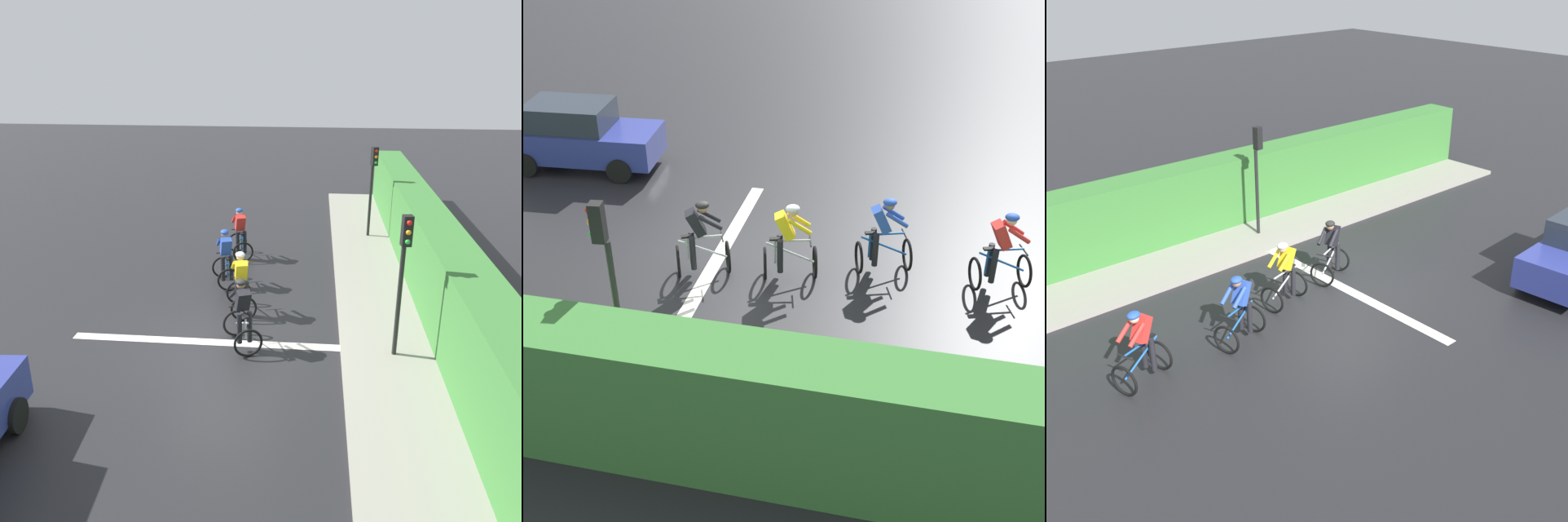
% 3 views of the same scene
% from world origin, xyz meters
% --- Properties ---
extents(ground_plane, '(80.00, 80.00, 0.00)m').
position_xyz_m(ground_plane, '(0.00, 0.00, 0.00)').
color(ground_plane, black).
extents(sidewalk_kerb, '(2.80, 25.19, 0.12)m').
position_xyz_m(sidewalk_kerb, '(4.25, 2.00, 0.06)').
color(sidewalk_kerb, gray).
rests_on(sidewalk_kerb, ground).
extents(stone_wall_low, '(0.44, 25.19, 0.68)m').
position_xyz_m(stone_wall_low, '(5.15, 2.00, 0.34)').
color(stone_wall_low, gray).
rests_on(stone_wall_low, ground).
extents(hedge_wall, '(1.10, 25.19, 2.18)m').
position_xyz_m(hedge_wall, '(5.45, 2.00, 1.09)').
color(hedge_wall, '#387533').
rests_on(hedge_wall, ground).
extents(road_marking_stop_line, '(7.00, 0.30, 0.01)m').
position_xyz_m(road_marking_stop_line, '(0.00, 0.09, 0.00)').
color(road_marking_stop_line, silver).
rests_on(road_marking_stop_line, ground).
extents(cyclist_lead, '(0.99, 1.24, 1.66)m').
position_xyz_m(cyclist_lead, '(-0.23, 5.89, 0.80)').
color(cyclist_lead, black).
rests_on(cyclist_lead, ground).
extents(cyclist_second, '(0.99, 1.24, 1.66)m').
position_xyz_m(cyclist_second, '(-0.34, 3.55, 0.80)').
color(cyclist_second, black).
rests_on(cyclist_second, ground).
extents(cyclist_mid, '(0.93, 1.22, 1.66)m').
position_xyz_m(cyclist_mid, '(0.34, 1.72, 0.80)').
color(cyclist_mid, black).
rests_on(cyclist_mid, ground).
extents(cyclist_fourth, '(1.04, 1.26, 1.66)m').
position_xyz_m(cyclist_fourth, '(0.60, -0.05, 0.80)').
color(cyclist_fourth, black).
rests_on(cyclist_fourth, ground).
extents(traffic_light_near_crossing, '(0.22, 0.31, 3.34)m').
position_xyz_m(traffic_light_near_crossing, '(4.03, -0.31, 2.22)').
color(traffic_light_near_crossing, black).
rests_on(traffic_light_near_crossing, ground).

